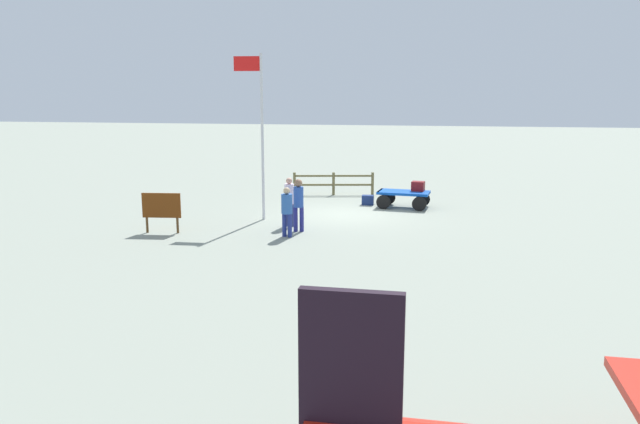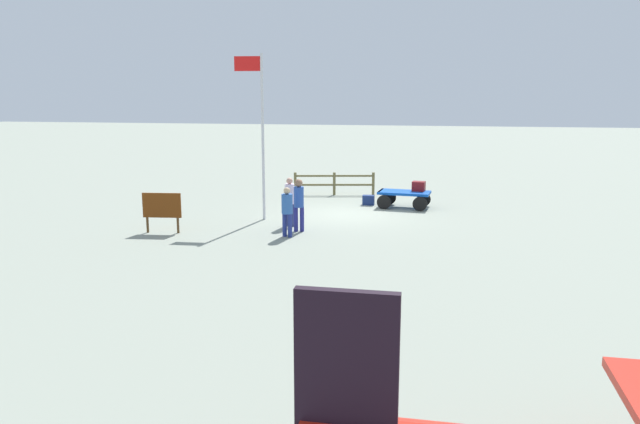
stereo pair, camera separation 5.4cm
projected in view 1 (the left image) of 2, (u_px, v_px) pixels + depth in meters
ground_plane at (349, 214)px, 23.21m from camera, size 120.00×120.00×0.00m
luggage_cart at (403, 196)px, 24.45m from camera, size 2.11×1.41×0.66m
suitcase_dark at (418, 186)px, 24.46m from camera, size 0.55×0.46×0.38m
suitcase_maroon at (368, 200)px, 25.09m from camera, size 0.48×0.33×0.39m
worker_lead at (299, 201)px, 20.20m from camera, size 0.39×0.39×1.75m
worker_trailing at (287, 208)px, 19.46m from camera, size 0.44×0.44×1.59m
worker_supervisor at (289, 198)px, 20.99m from camera, size 0.35×0.35×1.68m
flagpole at (259, 124)px, 21.67m from camera, size 1.02×0.10×5.84m
signboard at (161, 207)px, 20.03m from camera, size 1.27×0.19×1.32m
wooden_fence at (334, 182)px, 27.41m from camera, size 3.53×0.77×1.00m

